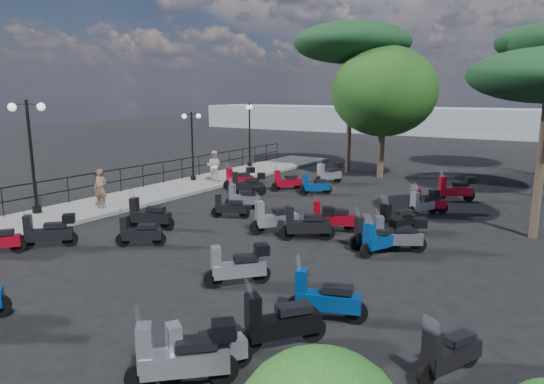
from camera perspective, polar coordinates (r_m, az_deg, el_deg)
The scene contains 37 objects.
ground at distance 16.78m, azimuth -5.40°, elevation -4.58°, with size 120.00×120.00×0.00m, color black.
sidewalk at distance 23.19m, azimuth -13.55°, elevation -0.15°, with size 3.00×30.00×0.15m, color #5F5D5B.
railing at distance 23.86m, azimuth -16.16°, elevation 2.04°, with size 0.04×26.04×1.10m.
lamp_post_0 at distance 20.26m, azimuth -26.49°, elevation 4.50°, with size 0.70×1.17×4.27m.
lamp_post_1 at distance 25.65m, azimuth -9.37°, elevation 5.88°, with size 0.55×1.00×3.57m.
lamp_post_2 at distance 30.42m, azimuth -2.66°, elevation 7.24°, with size 0.64×1.07×3.90m.
woman at distance 20.39m, azimuth -19.52°, elevation 0.39°, with size 0.57×0.38×1.58m, color brown.
pedestrian_far at distance 25.41m, azimuth -6.84°, elevation 3.07°, with size 0.77×0.60×1.59m, color beige.
scooter_2 at distance 16.26m, azimuth -24.81°, elevation -4.28°, with size 1.27×1.36×1.35m.
scooter_3 at distance 18.36m, azimuth -5.02°, elevation -1.84°, with size 1.37×0.81×1.18m.
scooter_4 at distance 24.01m, azimuth -3.82°, elevation 1.60°, with size 1.00×1.56×1.36m.
scooter_5 at distance 23.44m, azimuth 1.70°, elevation 1.22°, with size 1.06×1.36×1.29m.
scooter_7 at distance 15.48m, azimuth -15.34°, elevation -4.69°, with size 1.29×1.01×1.23m.
scooter_8 at distance 17.31m, azimuth -14.32°, elevation -2.72°, with size 1.68×0.88×1.41m.
scooter_9 at distance 19.78m, azimuth -3.30°, elevation -0.64°, with size 1.57×0.67×1.27m.
scooter_10 at distance 22.37m, azimuth -2.87°, elevation 0.92°, with size 1.57×1.11×1.41m.
scooter_11 at distance 25.32m, azimuth 6.74°, elevation 2.11°, with size 0.92×1.68×1.41m.
scooter_13 at distance 11.98m, azimuth -4.00°, elevation -8.70°, with size 1.25×1.35×1.34m.
scooter_14 at distance 15.56m, azimuth 4.24°, elevation -3.77°, with size 1.56×1.21×1.44m.
scooter_15 at distance 16.28m, azimuth 0.30°, elevation -3.19°, with size 1.24×1.49×1.46m.
scooter_16 at distance 16.61m, azimuth 7.00°, elevation -3.07°, with size 1.63×0.89×1.38m.
scooter_17 at distance 22.56m, azimuth 5.09°, elevation 0.72°, with size 1.20×1.13×1.24m.
scooter_18 at distance 8.24m, azimuth -10.40°, elevation -18.52°, with size 1.45×1.35×1.44m.
scooter_19 at distance 9.23m, azimuth 0.89°, elevation -15.19°, with size 1.18×1.48×1.42m.
scooter_20 at distance 10.31m, azimuth 6.21°, elevation -12.39°, with size 1.65×0.78×1.36m.
scooter_21 at distance 14.96m, azimuth 12.21°, elevation -4.81°, with size 1.38×1.20×1.33m.
scooter_22 at distance 16.82m, azimuth 14.48°, elevation -3.19°, with size 1.01×1.52×1.37m.
scooter_23 at distance 19.84m, azimuth 17.82°, elevation -1.24°, with size 1.31×1.09×1.28m.
scooter_24 at distance 8.50m, azimuth -8.10°, elevation -18.07°, with size 1.01×1.44×1.32m.
scooter_25 at distance 8.93m, azimuth 20.09°, elevation -17.44°, with size 0.80×1.41×1.21m.
scooter_26 at distance 14.54m, azimuth 12.82°, elevation -5.34°, with size 0.86×1.56×1.32m.
scooter_27 at distance 14.84m, azimuth 14.60°, elevation -4.96°, with size 1.57×1.06×1.39m.
scooter_28 at distance 19.55m, azimuth 17.42°, elevation -1.31°, with size 0.87×1.48×1.26m.
scooter_29 at distance 22.52m, azimuth 20.76°, elevation 0.29°, with size 1.56×1.21×1.45m.
broadleaf_tree at distance 27.55m, azimuth 13.01°, elevation 11.46°, with size 5.76×5.76×7.20m.
pine_2 at distance 29.20m, azimuth 9.35°, elevation 16.89°, with size 6.70×6.70×8.64m.
distant_hills at distance 58.61m, azimuth 22.96°, elevation 7.55°, with size 70.00×8.00×3.00m, color gray.
Camera 1 is at (9.97, -12.68, 4.64)m, focal length 32.00 mm.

